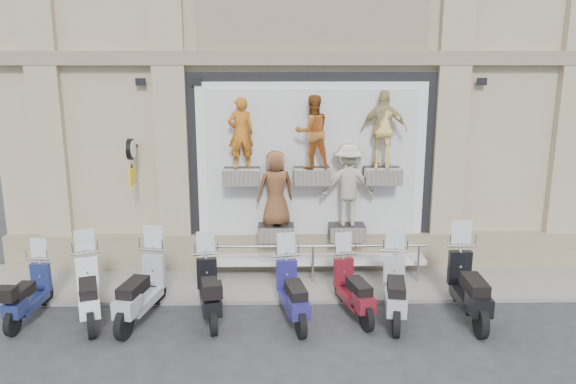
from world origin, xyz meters
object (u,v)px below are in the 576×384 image
at_px(scooter_a, 27,284).
at_px(scooter_c, 140,279).
at_px(scooter_f, 354,279).
at_px(guard_rail, 313,265).
at_px(scooter_b, 88,280).
at_px(scooter_h, 470,275).
at_px(clock_sign_bracket, 131,156).
at_px(scooter_d, 209,280).
at_px(scooter_e, 293,282).
at_px(scooter_g, 396,279).

bearing_deg(scooter_a, scooter_c, 1.14).
height_order(scooter_c, scooter_f, scooter_c).
xyz_separation_m(guard_rail, scooter_f, (0.68, -1.49, 0.28)).
distance_m(scooter_b, scooter_h, 7.16).
bearing_deg(clock_sign_bracket, scooter_d, -47.81).
bearing_deg(scooter_e, scooter_c, 167.99).
bearing_deg(clock_sign_bracket, scooter_g, -21.61).
bearing_deg(scooter_b, scooter_e, -20.51).
height_order(scooter_b, scooter_g, scooter_g).
bearing_deg(scooter_h, guard_rail, 151.34).
bearing_deg(scooter_e, scooter_f, -0.27).
height_order(guard_rail, scooter_g, scooter_g).
relative_size(scooter_c, scooter_d, 1.09).
xyz_separation_m(scooter_e, scooter_h, (3.33, 0.04, 0.09)).
distance_m(guard_rail, scooter_c, 3.73).
distance_m(scooter_b, scooter_e, 3.83).
xyz_separation_m(scooter_c, scooter_d, (1.27, 0.07, -0.07)).
height_order(scooter_d, scooter_h, scooter_h).
bearing_deg(scooter_a, scooter_h, 2.60).
distance_m(clock_sign_bracket, scooter_h, 7.34).
relative_size(scooter_d, scooter_g, 0.95).
height_order(scooter_a, scooter_h, scooter_h).
distance_m(scooter_g, scooter_h, 1.40).
xyz_separation_m(clock_sign_bracket, scooter_e, (3.41, -2.17, -2.03)).
relative_size(scooter_c, scooter_g, 1.03).
bearing_deg(scooter_b, scooter_f, -17.78).
distance_m(scooter_a, scooter_c, 2.14).
bearing_deg(scooter_b, scooter_h, -19.59).
bearing_deg(clock_sign_bracket, scooter_b, -101.20).
relative_size(clock_sign_bracket, scooter_b, 0.51).
bearing_deg(scooter_h, scooter_d, -179.55).
distance_m(clock_sign_bracket, scooter_e, 4.53).
height_order(clock_sign_bracket, scooter_e, clock_sign_bracket).
bearing_deg(scooter_c, guard_rail, 37.70).
bearing_deg(scooter_e, scooter_a, 167.66).
relative_size(scooter_b, scooter_h, 0.93).
distance_m(clock_sign_bracket, scooter_b, 2.92).
bearing_deg(scooter_b, scooter_a, 157.13).
bearing_deg(clock_sign_bracket, scooter_e, -32.48).
bearing_deg(scooter_c, clock_sign_bracket, 116.73).
distance_m(scooter_c, scooter_e, 2.85).
bearing_deg(guard_rail, scooter_f, -65.37).
bearing_deg(scooter_b, scooter_c, -19.89).
bearing_deg(scooter_d, scooter_c, 171.85).
distance_m(guard_rail, scooter_h, 3.32).
bearing_deg(scooter_c, scooter_b, -169.05).
xyz_separation_m(scooter_d, scooter_f, (2.74, 0.07, -0.03)).
xyz_separation_m(scooter_b, scooter_e, (3.83, -0.08, -0.03)).
height_order(scooter_b, scooter_c, scooter_c).
xyz_separation_m(scooter_a, scooter_e, (4.98, -0.16, 0.06)).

